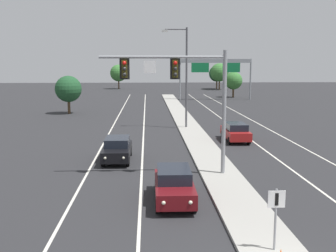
% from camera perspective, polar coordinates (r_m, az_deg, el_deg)
% --- Properties ---
extents(median_island, '(2.40, 110.00, 0.15)m').
position_cam_1_polar(median_island, '(29.37, 5.52, -3.82)').
color(median_island, '#9E9B93').
rests_on(median_island, ground).
extents(lane_stripe_oncoming_center, '(0.14, 100.00, 0.01)m').
position_cam_1_polar(lane_stripe_oncoming_center, '(35.92, -3.59, -1.55)').
color(lane_stripe_oncoming_center, silver).
rests_on(lane_stripe_oncoming_center, ground).
extents(lane_stripe_receding_center, '(0.14, 100.00, 0.01)m').
position_cam_1_polar(lane_stripe_receding_center, '(37.03, 11.12, -1.39)').
color(lane_stripe_receding_center, silver).
rests_on(lane_stripe_receding_center, ground).
extents(edge_stripe_left, '(0.14, 100.00, 0.01)m').
position_cam_1_polar(edge_stripe_left, '(36.10, -8.84, -1.59)').
color(edge_stripe_left, silver).
rests_on(edge_stripe_left, ground).
extents(edge_stripe_right, '(0.14, 100.00, 0.01)m').
position_cam_1_polar(edge_stripe_right, '(37.97, 15.95, -1.31)').
color(edge_stripe_right, silver).
rests_on(edge_stripe_right, ground).
extents(overhead_signal_mast, '(7.27, 0.44, 7.20)m').
position_cam_1_polar(overhead_signal_mast, '(22.60, 2.42, 5.85)').
color(overhead_signal_mast, gray).
rests_on(overhead_signal_mast, median_island).
extents(median_sign_post, '(0.60, 0.10, 2.20)m').
position_cam_1_polar(median_sign_post, '(14.30, 15.38, -11.74)').
color(median_sign_post, gray).
rests_on(median_sign_post, median_island).
extents(street_lamp_median, '(2.58, 0.28, 10.00)m').
position_cam_1_polar(street_lamp_median, '(39.96, 2.38, 7.88)').
color(street_lamp_median, '#4C4C51').
rests_on(street_lamp_median, median_island).
extents(car_oncoming_darkred, '(1.85, 4.48, 1.58)m').
position_cam_1_polar(car_oncoming_darkred, '(19.15, 0.87, -8.47)').
color(car_oncoming_darkred, '#5B0F14').
rests_on(car_oncoming_darkred, ground).
extents(car_oncoming_black, '(1.86, 4.49, 1.58)m').
position_cam_1_polar(car_oncoming_black, '(27.15, -7.37, -3.30)').
color(car_oncoming_black, black).
rests_on(car_oncoming_black, ground).
extents(car_receding_red, '(1.83, 4.47, 1.58)m').
position_cam_1_polar(car_receding_red, '(34.19, 9.77, -0.82)').
color(car_receding_red, maroon).
rests_on(car_receding_red, ground).
extents(highway_sign_gantry, '(13.28, 0.42, 7.50)m').
position_cam_1_polar(highway_sign_gantry, '(72.87, 6.93, 8.61)').
color(highway_sign_gantry, gray).
rests_on(highway_sign_gantry, ground).
extents(tree_far_left_b, '(4.42, 4.42, 6.40)m').
position_cam_1_polar(tree_far_left_b, '(105.21, -7.19, 7.62)').
color(tree_far_left_b, '#4C3823').
rests_on(tree_far_left_b, ground).
extents(tree_far_right_c, '(4.66, 4.66, 6.75)m').
position_cam_1_polar(tree_far_right_c, '(101.78, 7.48, 7.70)').
color(tree_far_right_c, '#4C3823').
rests_on(tree_far_right_c, ground).
extents(tree_far_right_b, '(4.24, 4.24, 6.14)m').
position_cam_1_polar(tree_far_right_b, '(105.67, 7.11, 7.54)').
color(tree_far_right_b, '#4C3823').
rests_on(tree_far_right_b, ground).
extents(tree_far_left_a, '(3.48, 3.48, 5.04)m').
position_cam_1_polar(tree_far_left_a, '(53.77, -14.25, 5.22)').
color(tree_far_left_a, '#4C3823').
rests_on(tree_far_left_a, ground).
extents(tree_far_right_a, '(3.48, 3.48, 5.04)m').
position_cam_1_polar(tree_far_right_a, '(79.03, 9.47, 6.49)').
color(tree_far_right_a, '#4C3823').
rests_on(tree_far_right_a, ground).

